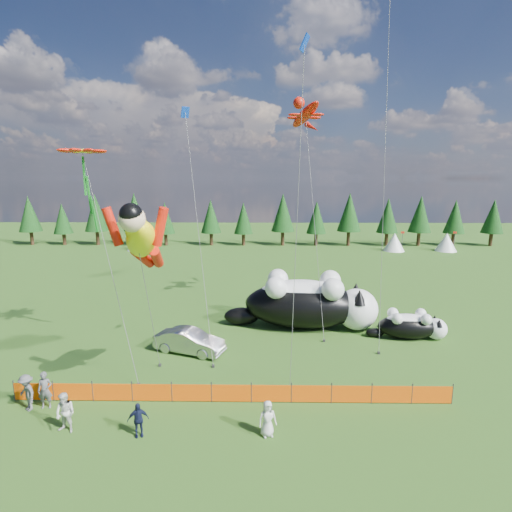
# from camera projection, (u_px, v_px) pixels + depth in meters

# --- Properties ---
(ground) EXTENTS (160.00, 160.00, 0.00)m
(ground) POSITION_uv_depth(u_px,v_px,m) (235.00, 374.00, 23.02)
(ground) COLOR #13380A
(ground) RESTS_ON ground
(safety_fence) EXTENTS (22.06, 0.06, 1.10)m
(safety_fence) POSITION_uv_depth(u_px,v_px,m) (231.00, 393.00, 19.97)
(safety_fence) COLOR #262626
(safety_fence) RESTS_ON ground
(tree_line) EXTENTS (90.00, 4.00, 8.00)m
(tree_line) POSITION_uv_depth(u_px,v_px,m) (253.00, 222.00, 66.41)
(tree_line) COLOR black
(tree_line) RESTS_ON ground
(festival_tents) EXTENTS (50.00, 3.20, 2.80)m
(festival_tents) POSITION_uv_depth(u_px,v_px,m) (323.00, 242.00, 61.84)
(festival_tents) COLOR white
(festival_tents) RESTS_ON ground
(cat_large) EXTENTS (11.54, 4.79, 4.17)m
(cat_large) POSITION_uv_depth(u_px,v_px,m) (309.00, 302.00, 29.85)
(cat_large) COLOR black
(cat_large) RESTS_ON ground
(cat_small) EXTENTS (5.55, 2.22, 2.00)m
(cat_small) POSITION_uv_depth(u_px,v_px,m) (411.00, 325.00, 27.96)
(cat_small) COLOR black
(cat_small) RESTS_ON ground
(car) EXTENTS (4.85, 3.02, 1.51)m
(car) POSITION_uv_depth(u_px,v_px,m) (190.00, 341.00, 25.71)
(car) COLOR #A6A6AA
(car) RESTS_ON ground
(spectator_a) EXTENTS (0.73, 0.53, 1.86)m
(spectator_a) POSITION_uv_depth(u_px,v_px,m) (45.00, 390.00, 19.44)
(spectator_a) COLOR #505155
(spectator_a) RESTS_ON ground
(spectator_b) EXTENTS (1.00, 0.74, 1.85)m
(spectator_b) POSITION_uv_depth(u_px,v_px,m) (65.00, 413.00, 17.55)
(spectator_b) COLOR silver
(spectator_b) RESTS_ON ground
(spectator_c) EXTENTS (1.01, 0.73, 1.55)m
(spectator_c) POSITION_uv_depth(u_px,v_px,m) (138.00, 420.00, 17.31)
(spectator_c) COLOR #131834
(spectator_c) RESTS_ON ground
(spectator_d) EXTENTS (1.31, 1.19, 1.83)m
(spectator_d) POSITION_uv_depth(u_px,v_px,m) (27.00, 393.00, 19.23)
(spectator_d) COLOR #505155
(spectator_d) RESTS_ON ground
(spectator_e) EXTENTS (0.91, 0.71, 1.63)m
(spectator_e) POSITION_uv_depth(u_px,v_px,m) (268.00, 419.00, 17.33)
(spectator_e) COLOR silver
(spectator_e) RESTS_ON ground
(superhero_kite) EXTENTS (5.52, 6.22, 10.57)m
(superhero_kite) POSITION_uv_depth(u_px,v_px,m) (141.00, 240.00, 19.12)
(superhero_kite) COLOR #FFE80D
(superhero_kite) RESTS_ON ground
(gecko_kite) EXTENTS (4.77, 10.00, 17.64)m
(gecko_kite) POSITION_uv_depth(u_px,v_px,m) (305.00, 115.00, 31.12)
(gecko_kite) COLOR red
(gecko_kite) RESTS_ON ground
(flower_kite) EXTENTS (6.28, 7.14, 14.27)m
(flower_kite) POSITION_uv_depth(u_px,v_px,m) (83.00, 154.00, 24.36)
(flower_kite) COLOR red
(flower_kite) RESTS_ON ground
(diamond_kite_a) EXTENTS (2.94, 6.69, 16.78)m
(diamond_kite_a) POSITION_uv_depth(u_px,v_px,m) (186.00, 124.00, 26.85)
(diamond_kite_a) COLOR #0C3ABE
(diamond_kite_a) RESTS_ON ground
(diamond_kite_c) EXTENTS (0.76, 1.08, 17.95)m
(diamond_kite_c) POSITION_uv_depth(u_px,v_px,m) (304.00, 63.00, 18.47)
(diamond_kite_c) COLOR #0C3ABE
(diamond_kite_c) RESTS_ON ground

